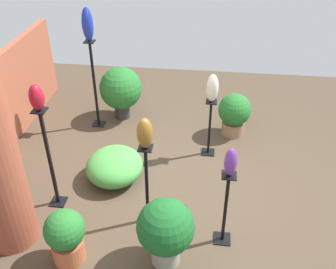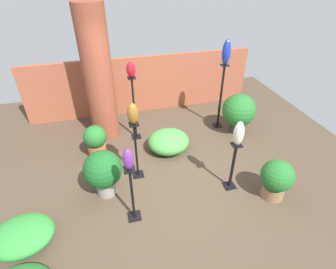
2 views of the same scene
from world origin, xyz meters
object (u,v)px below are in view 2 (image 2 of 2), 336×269
at_px(pedestal_ruby, 134,112).
at_px(pedestal_ivory, 232,168).
at_px(art_vase_cobalt, 226,52).
at_px(potted_plant_front_right, 103,171).
at_px(brick_pillar, 98,77).
at_px(pedestal_bronze, 136,153).
at_px(potted_plant_back_center, 239,111).
at_px(potted_plant_walkway_edge, 96,140).
at_px(pedestal_violet, 132,197).
at_px(pedestal_cobalt, 220,100).
at_px(art_vase_ivory, 239,134).
at_px(art_vase_bronze, 133,114).
at_px(potted_plant_mid_left, 277,178).
at_px(art_vase_ruby, 131,70).
at_px(art_vase_violet, 128,159).

distance_m(pedestal_ruby, pedestal_ivory, 2.37).
distance_m(art_vase_cobalt, potted_plant_front_right, 3.36).
xyz_separation_m(brick_pillar, pedestal_bronze, (0.46, -1.55, -0.86)).
bearing_deg(potted_plant_back_center, potted_plant_walkway_edge, -178.77).
relative_size(pedestal_bronze, pedestal_violet, 1.13).
relative_size(art_vase_cobalt, potted_plant_back_center, 0.55).
xyz_separation_m(pedestal_cobalt, potted_plant_walkway_edge, (-2.82, -0.42, -0.32)).
bearing_deg(potted_plant_back_center, pedestal_bronze, -160.59).
relative_size(art_vase_ivory, art_vase_cobalt, 0.81).
bearing_deg(art_vase_bronze, potted_plant_mid_left, -27.20).
bearing_deg(potted_plant_mid_left, art_vase_ivory, 147.13).
distance_m(pedestal_cobalt, potted_plant_back_center, 0.49).
xyz_separation_m(pedestal_cobalt, art_vase_ruby, (-1.96, 0.02, 0.88)).
relative_size(art_vase_ivory, potted_plant_mid_left, 0.58).
bearing_deg(art_vase_cobalt, pedestal_ivory, -107.72).
height_order(art_vase_violet, potted_plant_walkway_edge, art_vase_violet).
bearing_deg(art_vase_violet, potted_plant_mid_left, -3.92).
height_order(pedestal_violet, art_vase_ruby, art_vase_ruby).
distance_m(pedestal_ivory, potted_plant_walkway_edge, 2.66).
distance_m(potted_plant_back_center, potted_plant_mid_left, 1.97).
height_order(brick_pillar, pedestal_bronze, brick_pillar).
bearing_deg(pedestal_violet, pedestal_ivory, 7.48).
height_order(pedestal_bronze, art_vase_ruby, art_vase_ruby).
xyz_separation_m(brick_pillar, art_vase_bronze, (0.46, -1.55, -0.07)).
distance_m(brick_pillar, art_vase_ivory, 3.01).
bearing_deg(potted_plant_front_right, pedestal_cobalt, 28.99).
xyz_separation_m(art_vase_ruby, potted_plant_mid_left, (1.95, -2.32, -1.18)).
relative_size(art_vase_ruby, potted_plant_back_center, 0.34).
relative_size(pedestal_ruby, pedestal_cobalt, 0.94).
relative_size(pedestal_ivory, art_vase_ruby, 2.86).
bearing_deg(potted_plant_front_right, art_vase_ruby, 63.56).
bearing_deg(pedestal_ivory, art_vase_cobalt, 72.28).
bearing_deg(potted_plant_walkway_edge, pedestal_violet, -74.36).
relative_size(art_vase_ruby, art_vase_cobalt, 0.62).
distance_m(pedestal_violet, art_vase_bronze, 1.28).
distance_m(pedestal_violet, art_vase_ruby, 2.47).
height_order(pedestal_cobalt, potted_plant_mid_left, pedestal_cobalt).
bearing_deg(pedestal_cobalt, art_vase_violet, -137.57).
bearing_deg(art_vase_ivory, art_vase_cobalt, 72.28).
distance_m(brick_pillar, potted_plant_front_right, 2.05).
height_order(brick_pillar, art_vase_bronze, brick_pillar).
bearing_deg(art_vase_ivory, pedestal_cobalt, 72.28).
height_order(pedestal_violet, potted_plant_walkway_edge, pedestal_violet).
height_order(pedestal_bronze, potted_plant_mid_left, pedestal_bronze).
bearing_deg(art_vase_ivory, potted_plant_back_center, 59.78).
height_order(pedestal_bronze, pedestal_violet, pedestal_bronze).
xyz_separation_m(art_vase_violet, potted_plant_front_right, (-0.38, 0.63, -0.67)).
distance_m(art_vase_cobalt, potted_plant_mid_left, 2.67).
bearing_deg(potted_plant_back_center, art_vase_ivory, -120.22).
xyz_separation_m(art_vase_ivory, art_vase_cobalt, (0.61, 1.91, 0.64)).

